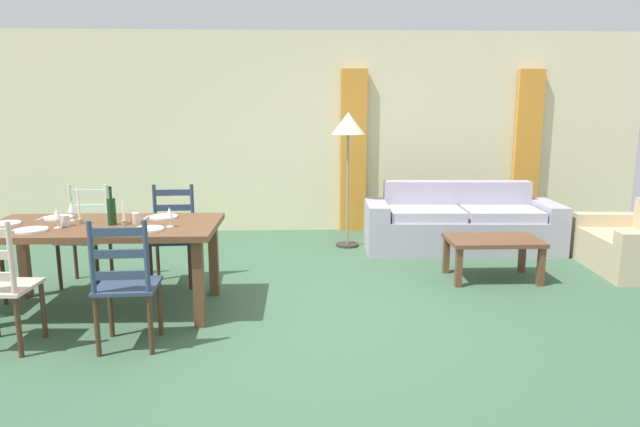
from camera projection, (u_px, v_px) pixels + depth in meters
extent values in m
cube|color=#3B5E43|center=(291.00, 315.00, 4.66)|extent=(9.60, 9.60, 0.02)
cube|color=beige|center=(294.00, 133.00, 7.64)|extent=(9.60, 0.16, 2.70)
cube|color=orange|center=(353.00, 152.00, 7.58)|extent=(0.35, 0.08, 2.20)
cube|color=orange|center=(527.00, 151.00, 7.66)|extent=(0.35, 0.08, 2.20)
cube|color=brown|center=(102.00, 227.00, 4.59)|extent=(1.90, 0.96, 0.05)
cube|color=brown|center=(199.00, 284.00, 4.32)|extent=(0.08, 0.08, 0.70)
cube|color=brown|center=(24.00, 259.00, 5.01)|extent=(0.08, 0.08, 0.70)
cube|color=brown|center=(214.00, 258.00, 5.07)|extent=(0.08, 0.08, 0.70)
cube|color=beige|center=(3.00, 287.00, 3.93)|extent=(0.44, 0.42, 0.03)
cylinder|color=#492E1C|center=(43.00, 310.00, 4.14)|extent=(0.04, 0.04, 0.43)
cylinder|color=#492E1C|center=(19.00, 327.00, 3.80)|extent=(0.04, 0.04, 0.43)
cylinder|color=beige|center=(11.00, 258.00, 3.71)|extent=(0.04, 0.04, 0.50)
cube|color=#2E3F59|center=(128.00, 286.00, 3.96)|extent=(0.44, 0.42, 0.03)
cylinder|color=#492E1C|center=(111.00, 309.00, 4.15)|extent=(0.04, 0.04, 0.43)
cylinder|color=#492E1C|center=(160.00, 307.00, 4.18)|extent=(0.04, 0.04, 0.43)
cylinder|color=#492E1C|center=(97.00, 327.00, 3.82)|extent=(0.04, 0.04, 0.43)
cylinder|color=#492E1C|center=(151.00, 325.00, 3.85)|extent=(0.04, 0.04, 0.43)
cylinder|color=#2E3F59|center=(91.00, 257.00, 3.73)|extent=(0.04, 0.04, 0.50)
cylinder|color=#2E3F59|center=(146.00, 256.00, 3.76)|extent=(0.04, 0.04, 0.50)
cube|color=#2E3F59|center=(120.00, 275.00, 3.77)|extent=(0.38, 0.05, 0.06)
cube|color=#2E3F59|center=(119.00, 254.00, 3.74)|extent=(0.38, 0.05, 0.06)
cube|color=#2E3F59|center=(117.00, 232.00, 3.71)|extent=(0.38, 0.05, 0.06)
cube|color=beige|center=(84.00, 239.00, 5.35)|extent=(0.44, 0.42, 0.03)
cylinder|color=#492E1C|center=(97.00, 267.00, 5.23)|extent=(0.04, 0.04, 0.43)
cylinder|color=#492E1C|center=(59.00, 267.00, 5.23)|extent=(0.04, 0.04, 0.43)
cylinder|color=#492E1C|center=(111.00, 258.00, 5.56)|extent=(0.04, 0.04, 0.43)
cylinder|color=#492E1C|center=(76.00, 258.00, 5.56)|extent=(0.04, 0.04, 0.43)
cylinder|color=beige|center=(108.00, 209.00, 5.47)|extent=(0.04, 0.04, 0.50)
cylinder|color=beige|center=(71.00, 209.00, 5.47)|extent=(0.04, 0.04, 0.50)
cube|color=beige|center=(91.00, 222.00, 5.49)|extent=(0.38, 0.04, 0.06)
cube|color=beige|center=(89.00, 207.00, 5.47)|extent=(0.38, 0.04, 0.06)
cube|color=beige|center=(88.00, 192.00, 5.44)|extent=(0.38, 0.04, 0.06)
cube|color=#2F3E5A|center=(172.00, 240.00, 5.34)|extent=(0.44, 0.43, 0.03)
cylinder|color=#492E1C|center=(190.00, 267.00, 5.23)|extent=(0.04, 0.04, 0.43)
cylinder|color=#492E1C|center=(151.00, 268.00, 5.20)|extent=(0.04, 0.04, 0.43)
cylinder|color=#492E1C|center=(195.00, 258.00, 5.56)|extent=(0.04, 0.04, 0.43)
cylinder|color=#492E1C|center=(158.00, 259.00, 5.53)|extent=(0.04, 0.04, 0.43)
cylinder|color=#2F3E5A|center=(192.00, 209.00, 5.47)|extent=(0.04, 0.04, 0.50)
cylinder|color=#2F3E5A|center=(155.00, 210.00, 5.44)|extent=(0.04, 0.04, 0.50)
cube|color=#2F3E5A|center=(174.00, 223.00, 5.48)|extent=(0.38, 0.05, 0.06)
cube|color=#2F3E5A|center=(174.00, 208.00, 5.45)|extent=(0.38, 0.05, 0.06)
cube|color=#2F3E5A|center=(173.00, 193.00, 5.42)|extent=(0.38, 0.05, 0.06)
cylinder|color=#492E1C|center=(4.00, 280.00, 4.84)|extent=(0.04, 0.04, 0.43)
cylinder|color=white|center=(32.00, 230.00, 4.33)|extent=(0.24, 0.24, 0.02)
cube|color=silver|center=(12.00, 231.00, 4.32)|extent=(0.03, 0.17, 0.01)
cylinder|color=white|center=(148.00, 229.00, 4.36)|extent=(0.24, 0.24, 0.02)
cube|color=silver|center=(129.00, 230.00, 4.35)|extent=(0.03, 0.17, 0.01)
cylinder|color=white|center=(59.00, 218.00, 4.82)|extent=(0.24, 0.24, 0.02)
cube|color=silver|center=(41.00, 218.00, 4.81)|extent=(0.02, 0.17, 0.01)
cylinder|color=white|center=(164.00, 217.00, 4.85)|extent=(0.24, 0.24, 0.02)
cube|color=silver|center=(146.00, 218.00, 4.84)|extent=(0.02, 0.17, 0.01)
cylinder|color=white|center=(5.00, 224.00, 4.56)|extent=(0.24, 0.24, 0.02)
cylinder|color=#143819|center=(112.00, 212.00, 4.55)|extent=(0.07, 0.07, 0.22)
cylinder|color=#143819|center=(110.00, 193.00, 4.52)|extent=(0.02, 0.02, 0.08)
cylinder|color=black|center=(110.00, 188.00, 4.51)|extent=(0.03, 0.03, 0.02)
cylinder|color=white|center=(58.00, 228.00, 4.44)|extent=(0.06, 0.06, 0.01)
cylinder|color=white|center=(58.00, 223.00, 4.43)|extent=(0.01, 0.01, 0.07)
cone|color=white|center=(57.00, 214.00, 4.41)|extent=(0.06, 0.06, 0.08)
cylinder|color=white|center=(170.00, 226.00, 4.49)|extent=(0.06, 0.06, 0.01)
cylinder|color=white|center=(170.00, 222.00, 4.48)|extent=(0.01, 0.01, 0.07)
cone|color=white|center=(169.00, 212.00, 4.46)|extent=(0.06, 0.06, 0.08)
cylinder|color=white|center=(73.00, 220.00, 4.72)|extent=(0.06, 0.06, 0.01)
cylinder|color=white|center=(72.00, 216.00, 4.72)|extent=(0.01, 0.01, 0.07)
cone|color=white|center=(71.00, 207.00, 4.70)|extent=(0.06, 0.06, 0.08)
cylinder|color=beige|center=(135.00, 218.00, 4.60)|extent=(0.07, 0.07, 0.09)
cylinder|color=beige|center=(65.00, 221.00, 4.50)|extent=(0.07, 0.07, 0.09)
cylinder|color=#998C66|center=(80.00, 221.00, 4.60)|extent=(0.05, 0.05, 0.04)
cylinder|color=white|center=(79.00, 204.00, 4.57)|extent=(0.02, 0.02, 0.25)
cylinder|color=#998C66|center=(124.00, 223.00, 4.55)|extent=(0.05, 0.05, 0.04)
cylinder|color=white|center=(123.00, 211.00, 4.53)|extent=(0.02, 0.02, 0.16)
cube|color=#A49FB0|center=(461.00, 234.00, 6.68)|extent=(1.83, 0.87, 0.40)
cube|color=#A49FB0|center=(456.00, 213.00, 6.94)|extent=(1.81, 0.27, 0.80)
cube|color=#A49FB0|center=(546.00, 227.00, 6.66)|extent=(0.27, 0.81, 0.58)
cube|color=#A49FB0|center=(376.00, 226.00, 6.67)|extent=(0.27, 0.81, 0.58)
cube|color=#B8B2C5|center=(501.00, 213.00, 6.58)|extent=(0.88, 0.67, 0.12)
cube|color=#B8B2C5|center=(425.00, 213.00, 6.59)|extent=(0.88, 0.67, 0.12)
cube|color=brown|center=(493.00, 240.00, 5.52)|extent=(0.90, 0.56, 0.04)
cube|color=brown|center=(459.00, 268.00, 5.32)|extent=(0.06, 0.06, 0.38)
cube|color=brown|center=(541.00, 267.00, 5.35)|extent=(0.06, 0.06, 0.38)
cube|color=brown|center=(446.00, 255.00, 5.77)|extent=(0.06, 0.06, 0.38)
cube|color=brown|center=(522.00, 254.00, 5.80)|extent=(0.06, 0.06, 0.38)
cube|color=tan|center=(631.00, 253.00, 5.86)|extent=(0.85, 0.85, 0.38)
cube|color=tan|center=(609.00, 236.00, 6.32)|extent=(0.81, 0.23, 0.52)
cylinder|color=#332D28|center=(347.00, 245.00, 6.92)|extent=(0.28, 0.28, 0.03)
cylinder|color=gray|center=(348.00, 190.00, 6.79)|extent=(0.03, 0.03, 1.35)
cone|color=beige|center=(348.00, 123.00, 6.63)|extent=(0.40, 0.40, 0.26)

